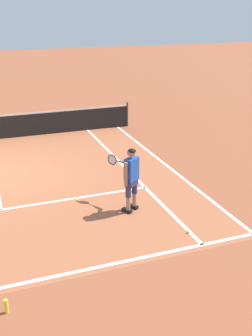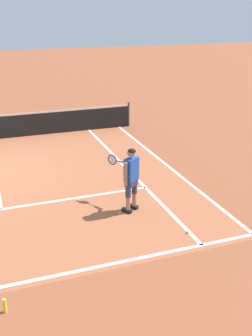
# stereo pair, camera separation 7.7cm
# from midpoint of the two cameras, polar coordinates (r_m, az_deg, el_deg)

# --- Properties ---
(line_baseline) EXTENTS (10.98, 0.10, 0.01)m
(line_baseline) POSITION_cam_midpoint_polar(r_m,az_deg,el_deg) (8.48, -15.09, -15.35)
(line_baseline) COLOR white
(line_baseline) RESTS_ON ground
(line_service) EXTENTS (8.23, 0.10, 0.01)m
(line_service) POSITION_cam_midpoint_polar(r_m,az_deg,el_deg) (11.34, -16.79, -5.51)
(line_service) COLOR white
(line_service) RESTS_ON ground
(line_singles_right) EXTENTS (0.10, 9.73, 0.01)m
(line_singles_right) POSITION_cam_midpoint_polar(r_m,az_deg,el_deg) (13.45, 0.38, -0.17)
(line_singles_right) COLOR white
(line_singles_right) RESTS_ON ground
(line_doubles_right) EXTENTS (0.10, 9.73, 0.01)m
(line_doubles_right) POSITION_cam_midpoint_polar(r_m,az_deg,el_deg) (13.95, 5.68, 0.54)
(line_doubles_right) COLOR white
(line_doubles_right) RESTS_ON ground
(tennis_player) EXTENTS (0.59, 1.21, 1.71)m
(tennis_player) POSITION_cam_midpoint_polar(r_m,az_deg,el_deg) (10.41, 0.86, -1.03)
(tennis_player) COLOR black
(tennis_player) RESTS_ON ground
(tennis_ball_near_feet) EXTENTS (0.07, 0.07, 0.07)m
(tennis_ball_near_feet) POSITION_cam_midpoint_polar(r_m,az_deg,el_deg) (9.89, 8.79, -8.79)
(tennis_ball_near_feet) COLOR #CCE02D
(tennis_ball_near_feet) RESTS_ON ground
(tennis_ball_by_baseline) EXTENTS (0.07, 0.07, 0.07)m
(tennis_ball_by_baseline) POSITION_cam_midpoint_polar(r_m,az_deg,el_deg) (11.37, -6.53, -4.43)
(tennis_ball_by_baseline) COLOR #CCE02D
(tennis_ball_by_baseline) RESTS_ON ground
(water_bottle) EXTENTS (0.07, 0.07, 0.28)m
(water_bottle) POSITION_cam_midpoint_polar(r_m,az_deg,el_deg) (7.82, -16.21, -17.88)
(water_bottle) COLOR yellow
(water_bottle) RESTS_ON ground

